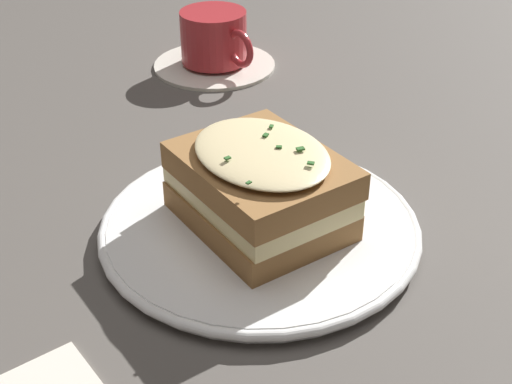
% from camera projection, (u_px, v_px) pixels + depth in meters
% --- Properties ---
extents(ground_plane, '(2.40, 2.40, 0.00)m').
position_uv_depth(ground_plane, '(247.00, 223.00, 0.60)').
color(ground_plane, '#514C47').
extents(dinner_plate, '(0.26, 0.26, 0.01)m').
position_uv_depth(dinner_plate, '(256.00, 229.00, 0.58)').
color(dinner_plate, white).
rests_on(dinner_plate, ground_plane).
extents(sandwich, '(0.12, 0.14, 0.07)m').
position_uv_depth(sandwich, '(259.00, 187.00, 0.55)').
color(sandwich, olive).
rests_on(sandwich, dinner_plate).
extents(teacup_with_saucer, '(0.15, 0.15, 0.07)m').
position_uv_depth(teacup_with_saucer, '(215.00, 45.00, 0.86)').
color(teacup_with_saucer, silver).
rests_on(teacup_with_saucer, ground_plane).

